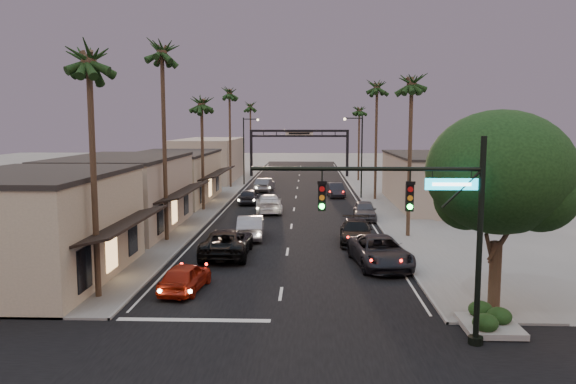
# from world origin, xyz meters

# --- Properties ---
(ground) EXTENTS (200.00, 200.00, 0.00)m
(ground) POSITION_xyz_m (0.00, 40.00, 0.00)
(ground) COLOR slate
(ground) RESTS_ON ground
(road) EXTENTS (14.00, 120.00, 0.02)m
(road) POSITION_xyz_m (0.00, 45.00, 0.00)
(road) COLOR black
(road) RESTS_ON ground
(sidewalk_left) EXTENTS (5.00, 92.00, 0.12)m
(sidewalk_left) POSITION_xyz_m (-9.50, 52.00, 0.06)
(sidewalk_left) COLOR slate
(sidewalk_left) RESTS_ON ground
(sidewalk_right) EXTENTS (5.00, 92.00, 0.12)m
(sidewalk_right) POSITION_xyz_m (9.50, 52.00, 0.06)
(sidewalk_right) COLOR slate
(sidewalk_right) RESTS_ON ground
(storefront_near) EXTENTS (8.00, 12.00, 5.50)m
(storefront_near) POSITION_xyz_m (-13.00, 12.00, 2.75)
(storefront_near) COLOR tan
(storefront_near) RESTS_ON ground
(storefront_mid) EXTENTS (8.00, 14.00, 5.50)m
(storefront_mid) POSITION_xyz_m (-13.00, 26.00, 2.75)
(storefront_mid) COLOR #A39683
(storefront_mid) RESTS_ON ground
(storefront_far) EXTENTS (8.00, 16.00, 5.00)m
(storefront_far) POSITION_xyz_m (-13.00, 42.00, 2.50)
(storefront_far) COLOR tan
(storefront_far) RESTS_ON ground
(storefront_dist) EXTENTS (8.00, 20.00, 6.00)m
(storefront_dist) POSITION_xyz_m (-13.00, 65.00, 3.00)
(storefront_dist) COLOR #A39683
(storefront_dist) RESTS_ON ground
(building_right) EXTENTS (8.00, 18.00, 5.00)m
(building_right) POSITION_xyz_m (14.00, 40.00, 2.50)
(building_right) COLOR #A39683
(building_right) RESTS_ON ground
(traffic_signal) EXTENTS (8.51, 0.22, 7.80)m
(traffic_signal) POSITION_xyz_m (5.69, 4.00, 5.08)
(traffic_signal) COLOR black
(traffic_signal) RESTS_ON ground
(corner_tree) EXTENTS (6.20, 6.20, 8.80)m
(corner_tree) POSITION_xyz_m (9.48, 7.45, 5.98)
(corner_tree) COLOR #38281C
(corner_tree) RESTS_ON ground
(planter) EXTENTS (2.20, 2.60, 0.24)m
(planter) POSITION_xyz_m (8.60, 5.50, 0.00)
(planter) COLOR gray
(planter) RESTS_ON ground
(arch) EXTENTS (15.20, 0.40, 7.27)m
(arch) POSITION_xyz_m (0.00, 70.00, 5.53)
(arch) COLOR black
(arch) RESTS_ON ground
(streetlight_right) EXTENTS (2.13, 0.30, 9.00)m
(streetlight_right) POSITION_xyz_m (6.92, 45.00, 5.33)
(streetlight_right) COLOR black
(streetlight_right) RESTS_ON ground
(streetlight_left) EXTENTS (2.13, 0.30, 9.00)m
(streetlight_left) POSITION_xyz_m (-6.92, 58.00, 5.33)
(streetlight_left) COLOR black
(streetlight_left) RESTS_ON ground
(palm_la) EXTENTS (3.20, 3.20, 13.20)m
(palm_la) POSITION_xyz_m (-8.60, 9.00, 11.44)
(palm_la) COLOR #38281C
(palm_la) RESTS_ON ground
(palm_lb) EXTENTS (3.20, 3.20, 15.20)m
(palm_lb) POSITION_xyz_m (-8.60, 22.00, 13.39)
(palm_lb) COLOR #38281C
(palm_lb) RESTS_ON ground
(palm_lc) EXTENTS (3.20, 3.20, 12.20)m
(palm_lc) POSITION_xyz_m (-8.60, 36.00, 10.47)
(palm_lc) COLOR #38281C
(palm_lc) RESTS_ON ground
(palm_ld) EXTENTS (3.20, 3.20, 14.20)m
(palm_ld) POSITION_xyz_m (-8.60, 55.00, 12.42)
(palm_ld) COLOR #38281C
(palm_ld) RESTS_ON ground
(palm_ra) EXTENTS (3.20, 3.20, 13.20)m
(palm_ra) POSITION_xyz_m (8.60, 24.00, 11.44)
(palm_ra) COLOR #38281C
(palm_ra) RESTS_ON ground
(palm_rb) EXTENTS (3.20, 3.20, 14.20)m
(palm_rb) POSITION_xyz_m (8.60, 44.00, 12.42)
(palm_rb) COLOR #38281C
(palm_rb) RESTS_ON ground
(palm_rc) EXTENTS (3.20, 3.20, 12.20)m
(palm_rc) POSITION_xyz_m (8.60, 64.00, 10.47)
(palm_rc) COLOR #38281C
(palm_rc) RESTS_ON ground
(palm_far) EXTENTS (3.20, 3.20, 13.20)m
(palm_far) POSITION_xyz_m (-8.30, 78.00, 11.44)
(palm_far) COLOR #38281C
(palm_far) RESTS_ON ground
(oncoming_red) EXTENTS (2.20, 4.42, 1.45)m
(oncoming_red) POSITION_xyz_m (-4.74, 10.29, 0.72)
(oncoming_red) COLOR maroon
(oncoming_red) RESTS_ON ground
(oncoming_pickup) EXTENTS (2.87, 6.19, 1.72)m
(oncoming_pickup) POSITION_xyz_m (-3.73, 17.73, 0.86)
(oncoming_pickup) COLOR black
(oncoming_pickup) RESTS_ON ground
(oncoming_silver) EXTENTS (2.09, 5.18, 1.67)m
(oncoming_silver) POSITION_xyz_m (-2.81, 23.23, 0.84)
(oncoming_silver) COLOR gray
(oncoming_silver) RESTS_ON ground
(oncoming_white) EXTENTS (2.92, 6.06, 1.70)m
(oncoming_white) POSITION_xyz_m (-2.31, 34.98, 0.85)
(oncoming_white) COLOR silver
(oncoming_white) RESTS_ON ground
(oncoming_dgrey) EXTENTS (1.86, 4.59, 1.56)m
(oncoming_dgrey) POSITION_xyz_m (-4.74, 40.48, 0.78)
(oncoming_dgrey) COLOR black
(oncoming_dgrey) RESTS_ON ground
(oncoming_grey_far) EXTENTS (2.27, 5.08, 1.62)m
(oncoming_grey_far) POSITION_xyz_m (-3.93, 51.26, 0.81)
(oncoming_grey_far) COLOR #515156
(oncoming_grey_far) RESTS_ON ground
(curbside_near) EXTENTS (3.62, 6.53, 1.73)m
(curbside_near) POSITION_xyz_m (5.48, 15.53, 0.86)
(curbside_near) COLOR black
(curbside_near) RESTS_ON ground
(curbside_black) EXTENTS (2.57, 5.61, 1.59)m
(curbside_black) POSITION_xyz_m (4.65, 21.84, 0.80)
(curbside_black) COLOR black
(curbside_black) RESTS_ON ground
(curbside_grey) EXTENTS (2.13, 4.82, 1.61)m
(curbside_grey) POSITION_xyz_m (6.20, 31.36, 0.81)
(curbside_grey) COLOR #424246
(curbside_grey) RESTS_ON ground
(curbside_far) EXTENTS (2.16, 4.87, 1.56)m
(curbside_far) POSITION_xyz_m (4.44, 46.37, 0.78)
(curbside_far) COLOR black
(curbside_far) RESTS_ON ground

